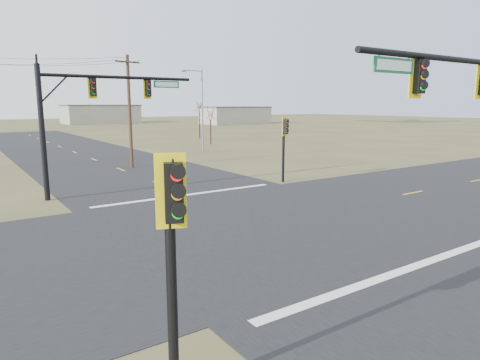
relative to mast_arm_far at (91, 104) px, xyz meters
name	(u,v)px	position (x,y,z in m)	size (l,w,h in m)	color
ground	(262,222)	(4.68, -10.92, -5.58)	(320.00, 320.00, 0.00)	brown
road_ew	(262,222)	(4.68, -10.92, -5.57)	(160.00, 14.00, 0.02)	black
road_ns	(262,222)	(4.68, -10.92, -5.57)	(14.00, 160.00, 0.02)	black
stop_bar_near	(397,272)	(4.68, -18.42, -5.55)	(12.00, 0.40, 0.01)	silver
stop_bar_far	(189,195)	(4.68, -3.42, -5.55)	(12.00, 0.40, 0.01)	silver
mast_arm_far	(91,104)	(0.00, 0.00, 0.00)	(9.62, 0.49, 7.79)	black
pedestal_signal_ne	(285,135)	(12.49, -3.27, -2.20)	(0.65, 0.57, 4.69)	black
pedestal_signal_sw	(173,227)	(-4.15, -19.91, -2.15)	(0.67, 0.59, 4.77)	black
utility_pole_near	(130,110)	(5.93, 9.76, -0.56)	(2.33, 0.67, 9.68)	#422A1C
streetlight_a	(201,107)	(16.67, 16.42, -0.32)	(2.60, 0.24, 9.38)	gray
bare_tree_c	(210,113)	(22.83, 24.78, -1.33)	(2.85, 2.85, 5.42)	black
bare_tree_d	(199,106)	(26.62, 34.82, -0.34)	(2.61, 2.61, 6.51)	black
warehouse_mid	(101,114)	(29.68, 99.08, -3.08)	(20.00, 12.00, 5.00)	#A09B8E
warehouse_right	(235,116)	(59.68, 74.08, -3.33)	(18.00, 10.00, 4.50)	#A09B8E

